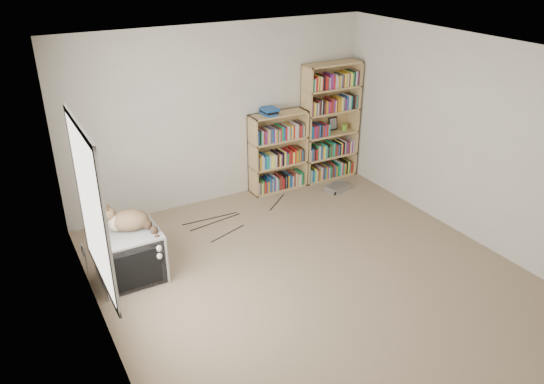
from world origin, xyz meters
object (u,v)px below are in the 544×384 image
crt_tv (129,256)px  dvd_player (338,188)px  cat (133,224)px  bookcase_short (277,155)px  bookcase_tall (329,125)px

crt_tv → dvd_player: 3.49m
cat → bookcase_short: size_ratio=0.51×
cat → dvd_player: size_ratio=1.73×
bookcase_short → crt_tv: bearing=-153.8°
bookcase_tall → bookcase_short: 0.97m
dvd_player → bookcase_short: bearing=129.5°
bookcase_tall → bookcase_short: bookcase_tall is taller
bookcase_short → bookcase_tall: bearing=-0.1°
cat → dvd_player: cat is taller
crt_tv → cat: bearing=-5.7°
crt_tv → cat: 0.39m
bookcase_tall → dvd_player: size_ratio=5.20×
bookcase_tall → dvd_player: bearing=-106.2°
crt_tv → dvd_player: (3.39, 0.78, -0.25)m
crt_tv → bookcase_short: bearing=25.8°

